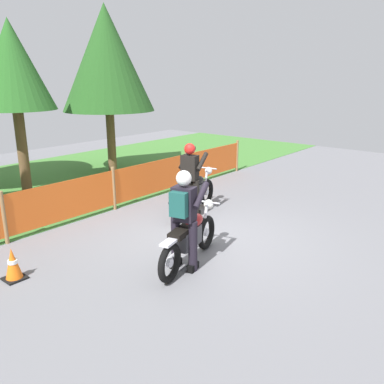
# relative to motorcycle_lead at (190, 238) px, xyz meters

# --- Properties ---
(ground) EXTENTS (24.00, 24.00, 0.02)m
(ground) POSITION_rel_motorcycle_lead_xyz_m (1.06, 0.48, -0.48)
(ground) COLOR slate
(grass_verge) EXTENTS (24.00, 6.96, 0.01)m
(grass_verge) POSITION_rel_motorcycle_lead_xyz_m (1.06, 6.74, -0.46)
(grass_verge) COLOR #427A33
(grass_verge) RESTS_ON ground
(barrier_fence) EXTENTS (10.73, 0.08, 1.05)m
(barrier_fence) POSITION_rel_motorcycle_lead_xyz_m (1.06, 3.26, 0.07)
(barrier_fence) COLOR olive
(barrier_fence) RESTS_ON ground
(tree_near_right) EXTENTS (2.06, 2.06, 4.54)m
(tree_near_right) POSITION_rel_motorcycle_lead_xyz_m (0.51, 6.41, 2.89)
(tree_near_right) COLOR brown
(tree_near_right) RESTS_ON ground
(tree_rightmost) EXTENTS (2.92, 2.92, 5.28)m
(tree_rightmost) POSITION_rel_motorcycle_lead_xyz_m (3.63, 6.46, 3.17)
(tree_rightmost) COLOR brown
(tree_rightmost) RESTS_ON ground
(motorcycle_lead) EXTENTS (2.01, 0.74, 0.97)m
(motorcycle_lead) POSITION_rel_motorcycle_lead_xyz_m (0.00, 0.00, 0.00)
(motorcycle_lead) COLOR black
(motorcycle_lead) RESTS_ON ground
(motorcycle_trailing) EXTENTS (2.05, 0.73, 0.99)m
(motorcycle_trailing) POSITION_rel_motorcycle_lead_xyz_m (2.09, 1.63, 0.01)
(motorcycle_trailing) COLOR black
(motorcycle_trailing) RESTS_ON ground
(rider_lead) EXTENTS (0.75, 0.64, 1.69)m
(rider_lead) POSITION_rel_motorcycle_lead_xyz_m (-0.21, -0.06, 0.48)
(rider_lead) COLOR black
(rider_lead) RESTS_ON ground
(rider_trailing) EXTENTS (0.65, 0.63, 1.69)m
(rider_trailing) POSITION_rel_motorcycle_lead_xyz_m (1.90, 1.58, 0.45)
(rider_trailing) COLOR black
(rider_trailing) RESTS_ON ground
(traffic_cone) EXTENTS (0.32, 0.32, 0.53)m
(traffic_cone) POSITION_rel_motorcycle_lead_xyz_m (-2.22, 1.78, -0.21)
(traffic_cone) COLOR black
(traffic_cone) RESTS_ON ground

